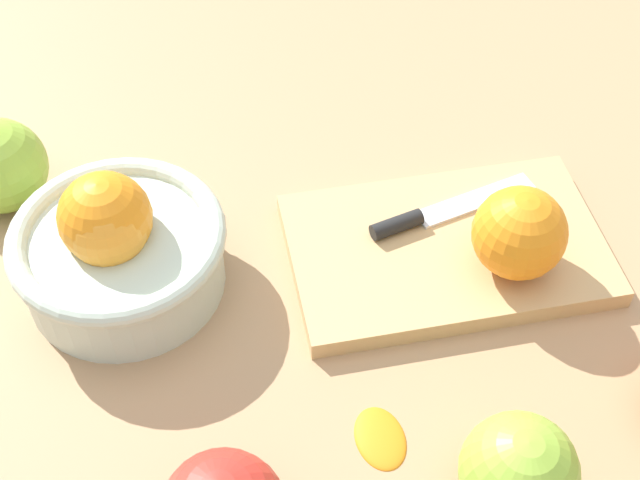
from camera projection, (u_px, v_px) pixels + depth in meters
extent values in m
plane|color=tan|center=(329.00, 314.00, 0.70)|extent=(2.40, 2.40, 0.00)
cylinder|color=beige|center=(122.00, 260.00, 0.70)|extent=(0.16, 0.16, 0.06)
torus|color=beige|center=(116.00, 237.00, 0.68)|extent=(0.17, 0.17, 0.02)
sphere|color=orange|center=(106.00, 226.00, 0.67)|extent=(0.06, 0.06, 0.06)
sphere|color=orange|center=(105.00, 218.00, 0.67)|extent=(0.07, 0.07, 0.07)
cube|color=tan|center=(446.00, 249.00, 0.73)|extent=(0.27, 0.17, 0.02)
sphere|color=orange|center=(517.00, 229.00, 0.69)|extent=(0.07, 0.07, 0.07)
cube|color=silver|center=(475.00, 200.00, 0.76)|extent=(0.11, 0.04, 0.00)
cylinder|color=black|center=(397.00, 225.00, 0.73)|extent=(0.05, 0.02, 0.01)
sphere|color=#8EB738|center=(519.00, 472.00, 0.57)|extent=(0.08, 0.08, 0.08)
ellipsoid|color=orange|center=(381.00, 436.00, 0.63)|extent=(0.04, 0.05, 0.01)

